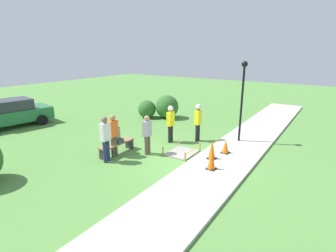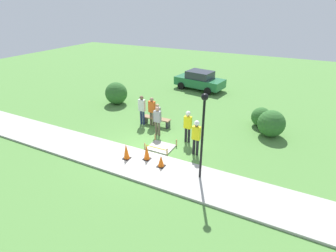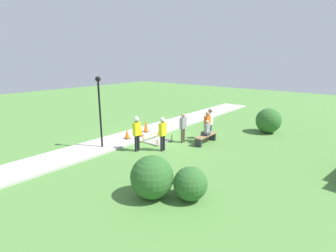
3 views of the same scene
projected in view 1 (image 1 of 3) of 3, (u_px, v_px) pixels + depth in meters
name	position (u px, v px, depth m)	size (l,w,h in m)	color
ground_plane	(191.00, 161.00, 10.63)	(60.00, 60.00, 0.00)	#51843D
sidewalk	(217.00, 167.00, 10.00)	(28.00, 2.32, 0.10)	#ADAAA3
wet_concrete_patch	(182.00, 153.00, 11.41)	(1.35, 1.14, 0.39)	gray
traffic_cone_near_patch	(212.00, 159.00, 9.61)	(0.34, 0.34, 0.79)	black
traffic_cone_far_patch	(212.00, 149.00, 10.53)	(0.34, 0.34, 0.79)	black
traffic_cone_sidewalk_edge	(226.00, 147.00, 11.16)	(0.34, 0.34, 0.58)	black
park_bench	(117.00, 146.00, 11.32)	(1.78, 0.44, 0.50)	#2D2D33
person_seated_on_bench	(116.00, 135.00, 11.24)	(0.36, 0.44, 0.89)	#383D47
worker_supervisor	(171.00, 121.00, 12.55)	(0.40, 0.26, 1.82)	black
worker_assistant	(198.00, 119.00, 12.70)	(0.40, 0.27, 1.87)	black
bystander_in_orange_shirt	(113.00, 133.00, 10.88)	(0.40, 0.24, 1.80)	brown
bystander_in_gray_shirt	(105.00, 136.00, 10.29)	(0.40, 0.25, 1.87)	navy
bystander_in_white_shirt	(147.00, 133.00, 11.11)	(0.40, 0.23, 1.72)	brown
lamppost_near	(243.00, 90.00, 12.08)	(0.28, 0.28, 3.78)	black
parked_car_green	(12.00, 113.00, 15.30)	(4.41, 2.54, 1.61)	#236B3D
shrub_rounded_near	(167.00, 107.00, 17.27)	(1.52, 1.52, 1.52)	#2D6028
shrub_rounded_mid	(147.00, 109.00, 17.35)	(1.18, 1.18, 1.18)	#2D6028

